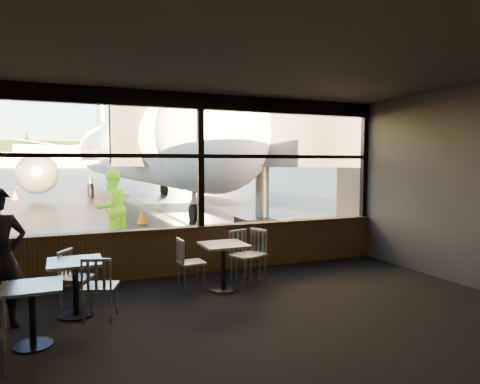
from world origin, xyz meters
TOP-DOWN VIEW (x-y plane):
  - ground_plane at (0.00, 120.00)m, footprint 520.00×520.00m
  - carpet_floor at (0.00, -3.00)m, footprint 8.00×6.00m
  - ceiling at (0.00, -3.00)m, footprint 8.00×6.00m
  - wall_back at (0.00, -6.00)m, footprint 8.00×0.04m
  - window_sill at (0.00, 0.00)m, footprint 8.00×0.28m
  - window_header at (0.00, 0.00)m, footprint 8.00×0.18m
  - mullion_centre at (0.00, 0.00)m, footprint 0.12×0.12m
  - mullion_right at (3.95, 0.00)m, footprint 0.12×0.12m
  - window_transom at (0.00, 0.00)m, footprint 8.00×0.10m
  - airliner at (1.60, 19.43)m, footprint 31.94×37.88m
  - jet_bridge at (3.60, 5.50)m, footprint 9.71×11.86m
  - cafe_table_near at (-0.01, -1.30)m, footprint 0.73×0.73m
  - cafe_table_mid at (-2.37, -1.64)m, footprint 0.73×0.73m
  - cafe_table_left at (-2.88, -2.52)m, footprint 0.67×0.67m
  - chair_near_e at (0.64, -0.97)m, footprint 0.67×0.67m
  - chair_near_w at (-0.49, -0.97)m, footprint 0.51×0.51m
  - chair_near_n at (0.54, -0.96)m, footprint 0.65×0.65m
  - chair_mid_s at (-2.06, -1.91)m, footprint 0.63×0.63m
  - chair_mid_w at (-2.34, -1.23)m, footprint 0.66×0.66m
  - ground_crew at (-1.32, 3.58)m, footprint 1.21×1.15m
  - cone_nose at (1.92, 6.14)m, footprint 0.35×0.35m
  - cone_wing at (-5.00, 20.08)m, footprint 0.40×0.40m
  - terminal_annex at (10.00, 2.50)m, footprint 5.00×7.00m
  - hangar_mid at (0.00, 185.00)m, footprint 38.00×15.00m
  - hangar_right at (60.00, 178.00)m, footprint 50.00×20.00m
  - fuel_tank_b at (-20.00, 182.00)m, footprint 8.00×8.00m
  - fuel_tank_c at (-10.00, 182.00)m, footprint 8.00×8.00m
  - treeline at (0.00, 210.00)m, footprint 360.00×3.00m
  - cone_extra at (0.11, 7.25)m, footprint 0.39×0.39m

SIDE VIEW (x-z plane):
  - ground_plane at x=0.00m, z-range 0.00..0.00m
  - carpet_floor at x=0.00m, z-range 0.01..0.01m
  - cone_nose at x=1.92m, z-range 0.00..0.48m
  - cone_extra at x=0.11m, z-range 0.00..0.54m
  - cone_wing at x=-5.00m, z-range 0.00..0.56m
  - cafe_table_left at x=-2.88m, z-range 0.00..0.74m
  - cafe_table_mid at x=-2.37m, z-range 0.00..0.80m
  - cafe_table_near at x=-0.01m, z-range 0.00..0.81m
  - chair_mid_w at x=-2.34m, z-range 0.00..0.87m
  - chair_near_w at x=-0.49m, z-range 0.00..0.89m
  - window_sill at x=0.00m, z-range 0.00..0.90m
  - chair_mid_s at x=-2.06m, z-range 0.00..0.92m
  - chair_near_n at x=0.54m, z-range 0.00..0.94m
  - chair_near_e at x=0.64m, z-range 0.00..0.96m
  - ground_crew at x=-1.32m, z-range 0.00..1.97m
  - wall_back at x=0.00m, z-range 0.00..3.50m
  - mullion_centre at x=0.00m, z-range 0.90..3.50m
  - mullion_right at x=3.95m, z-range 0.90..3.50m
  - window_transom at x=0.00m, z-range 2.26..2.34m
  - jet_bridge at x=3.60m, z-range 0.00..5.18m
  - terminal_annex at x=10.00m, z-range 0.00..6.00m
  - fuel_tank_b at x=-20.00m, z-range 0.00..6.00m
  - fuel_tank_c at x=-10.00m, z-range 0.00..6.00m
  - window_header at x=0.00m, z-range 3.20..3.50m
  - ceiling at x=0.00m, z-range 3.48..3.52m
  - hangar_mid at x=0.00m, z-range 0.00..10.00m
  - airliner at x=1.60m, z-range 0.00..11.27m
  - hangar_right at x=60.00m, z-range 0.00..12.00m
  - treeline at x=0.00m, z-range 0.00..12.00m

